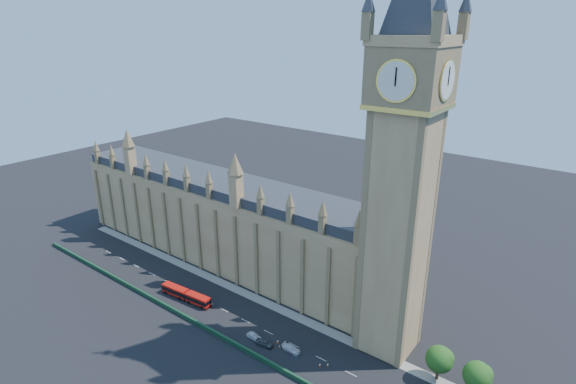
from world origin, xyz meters
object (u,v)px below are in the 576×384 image
Objects in this scene: car_grey at (264,343)px; car_silver at (254,337)px; car_white at (291,349)px; red_bus at (186,295)px.

car_grey is 3.64m from car_silver.
car_white is (6.46, 2.30, -0.07)m from car_grey.
red_bus reaches higher than car_white.
car_silver is at bearing 102.42° from car_white.
red_bus is 3.75× the size of car_grey.
car_grey is 1.10× the size of car_silver.
car_grey is 6.86m from car_white.
car_white is (37.01, 0.74, -0.81)m from red_bus.
car_grey is 0.94× the size of car_white.
red_bus is 3.53× the size of car_white.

